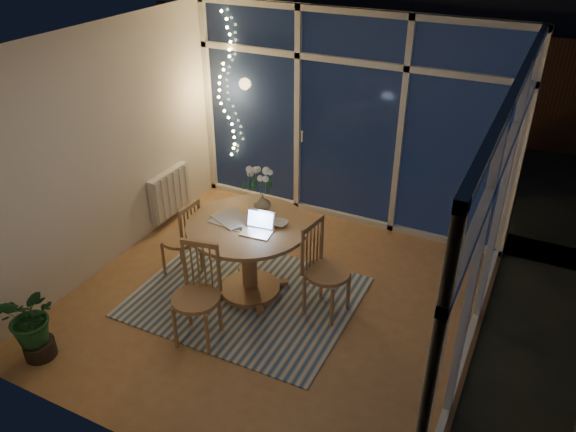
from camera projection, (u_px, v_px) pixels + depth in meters
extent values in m
plane|color=#976B42|center=(273.00, 301.00, 5.81)|extent=(4.00, 4.00, 0.00)
plane|color=silver|center=(269.00, 45.00, 4.52)|extent=(4.00, 4.00, 0.00)
cube|color=silver|center=(349.00, 121.00, 6.72)|extent=(4.00, 0.04, 2.60)
cube|color=silver|center=(126.00, 316.00, 3.61)|extent=(4.00, 0.04, 2.60)
cube|color=silver|center=(104.00, 151.00, 5.93)|extent=(0.04, 4.00, 2.60)
cube|color=silver|center=(497.00, 241.00, 4.39)|extent=(0.04, 4.00, 2.60)
cube|color=silver|center=(348.00, 122.00, 6.69)|extent=(4.00, 0.10, 2.60)
cube|color=silver|center=(492.00, 240.00, 4.41)|extent=(0.10, 4.00, 2.60)
cube|color=silver|center=(170.00, 193.00, 7.06)|extent=(0.10, 0.70, 0.58)
cube|color=black|center=(436.00, 147.00, 9.53)|extent=(12.00, 6.00, 0.10)
cube|color=#382414|center=(421.00, 80.00, 9.64)|extent=(11.00, 0.08, 1.80)
sphere|color=black|center=(330.00, 137.00, 8.54)|extent=(0.90, 0.90, 0.90)
cube|color=beige|center=(246.00, 296.00, 5.86)|extent=(2.23, 1.79, 0.01)
cylinder|color=#A27F49|center=(249.00, 259.00, 5.74)|extent=(1.23, 1.23, 0.84)
cube|color=#A27F49|center=(180.00, 237.00, 6.03)|extent=(0.45, 0.45, 0.92)
cube|color=#A27F49|center=(327.00, 271.00, 5.41)|extent=(0.53, 0.53, 1.01)
cube|color=#A27F49|center=(196.00, 297.00, 5.07)|extent=(0.54, 0.54, 1.00)
imported|color=silver|center=(262.00, 202.00, 5.71)|extent=(0.20, 0.20, 0.21)
imported|color=white|center=(280.00, 224.00, 5.50)|extent=(0.15, 0.15, 0.04)
cube|color=silver|center=(232.00, 218.00, 5.62)|extent=(0.44, 0.38, 0.01)
cube|color=black|center=(237.00, 229.00, 5.44)|extent=(0.11, 0.09, 0.01)
imported|color=#1A4A24|center=(32.00, 323.00, 4.94)|extent=(0.58, 0.52, 0.76)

